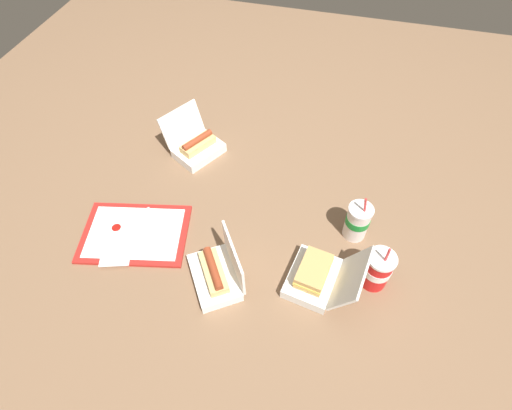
{
  "coord_description": "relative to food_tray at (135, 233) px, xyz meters",
  "views": [
    {
      "loc": [
        0.22,
        -0.88,
        1.18
      ],
      "look_at": [
        -0.01,
        -0.01,
        0.05
      ],
      "focal_mm": 28.0,
      "sensor_mm": 36.0,
      "label": 1
    }
  ],
  "objects": [
    {
      "name": "ground_plane",
      "position": [
        0.4,
        0.21,
        -0.01
      ],
      "size": [
        3.2,
        3.2,
        0.0
      ],
      "primitive_type": "plane",
      "color": "brown"
    },
    {
      "name": "clamshell_hotdog_corner",
      "position": [
        0.07,
        0.45,
        0.03
      ],
      "size": [
        0.26,
        0.26,
        0.17
      ],
      "color": "white",
      "rests_on": "ground_plane"
    },
    {
      "name": "soda_cup_left",
      "position": [
        0.83,
        0.03,
        0.07
      ],
      "size": [
        0.09,
        0.09,
        0.21
      ],
      "color": "red",
      "rests_on": "ground_plane"
    },
    {
      "name": "napkin_stack",
      "position": [
        -0.02,
        -0.1,
        0.01
      ],
      "size": [
        0.13,
        0.13,
        0.0
      ],
      "primitive_type": "cube",
      "rotation": [
        0.0,
        0.0,
        0.31
      ],
      "color": "white",
      "rests_on": "food_tray"
    },
    {
      "name": "plastic_fork",
      "position": [
        -0.03,
        0.07,
        0.01
      ],
      "size": [
        0.08,
        0.09,
        0.0
      ],
      "primitive_type": "cube",
      "rotation": [
        0.0,
        0.0,
        0.81
      ],
      "color": "white",
      "rests_on": "food_tray"
    },
    {
      "name": "ketchup_cup",
      "position": [
        -0.06,
        -0.01,
        0.02
      ],
      "size": [
        0.04,
        0.04,
        0.02
      ],
      "color": "white",
      "rests_on": "food_tray"
    },
    {
      "name": "clamshell_hotdog_left",
      "position": [
        0.34,
        -0.09,
        0.03
      ],
      "size": [
        0.23,
        0.25,
        0.17
      ],
      "color": "white",
      "rests_on": "ground_plane"
    },
    {
      "name": "clamshell_sandwich_front",
      "position": [
        0.65,
        -0.02,
        0.04
      ],
      "size": [
        0.25,
        0.23,
        0.17
      ],
      "color": "white",
      "rests_on": "ground_plane"
    },
    {
      "name": "food_tray",
      "position": [
        0.0,
        0.0,
        0.0
      ],
      "size": [
        0.42,
        0.33,
        0.01
      ],
      "color": "red",
      "rests_on": "ground_plane"
    },
    {
      "name": "soda_cup_front",
      "position": [
        0.75,
        0.2,
        0.07
      ],
      "size": [
        0.09,
        0.09,
        0.2
      ],
      "color": "white",
      "rests_on": "ground_plane"
    }
  ]
}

